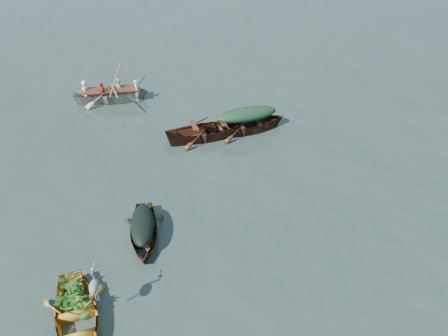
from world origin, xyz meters
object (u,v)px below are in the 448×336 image
object	(u,v)px
yellow_dinghy	(78,325)
rowed_boat	(113,101)
heron	(95,291)
green_tarp_boat	(246,131)
dark_covered_boat	(144,238)
open_wooden_boat	(208,138)

from	to	relation	value
yellow_dinghy	rowed_boat	bearing A→B (deg)	77.17
rowed_boat	heron	size ratio (longest dim) A/B	4.88
rowed_boat	heron	bearing A→B (deg)	-178.70
yellow_dinghy	green_tarp_boat	xyz separation A→B (m)	(4.63, 8.46, 0.00)
rowed_boat	heron	xyz separation A→B (m)	(1.49, -11.08, 0.92)
yellow_dinghy	dark_covered_boat	distance (m)	3.05
open_wooden_boat	heron	world-z (taller)	heron
yellow_dinghy	rowed_boat	world-z (taller)	rowed_boat
yellow_dinghy	heron	distance (m)	1.08
yellow_dinghy	green_tarp_boat	world-z (taller)	green_tarp_boat
green_tarp_boat	yellow_dinghy	bearing A→B (deg)	135.74
dark_covered_boat	rowed_boat	xyz separation A→B (m)	(-2.22, 8.51, 0.00)
yellow_dinghy	heron	xyz separation A→B (m)	(0.51, 0.22, 0.92)
green_tarp_boat	rowed_boat	distance (m)	6.29
dark_covered_boat	rowed_boat	size ratio (longest dim) A/B	0.70
dark_covered_boat	green_tarp_boat	bearing A→B (deg)	54.15
dark_covered_boat	open_wooden_boat	distance (m)	5.61
heron	rowed_boat	bearing A→B (deg)	79.86
dark_covered_boat	open_wooden_boat	xyz separation A→B (m)	(1.92, 5.27, 0.00)
open_wooden_boat	rowed_boat	distance (m)	5.26
dark_covered_boat	yellow_dinghy	bearing A→B (deg)	-118.94
green_tarp_boat	heron	world-z (taller)	heron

